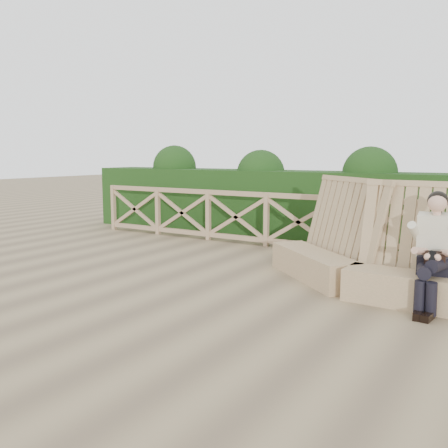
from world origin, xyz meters
The scene contains 5 objects.
ground centered at (0.00, 0.00, 0.00)m, with size 60.00×60.00×0.00m, color brown.
bench centered at (2.03, 1.27, 0.39)m, with size 3.55×1.90×1.55m.
woman centered at (2.92, 0.91, 0.75)m, with size 0.45×0.92×1.43m.
guardrail centered at (0.00, 3.50, 0.55)m, with size 10.10×0.09×1.10m.
hedge centered at (0.00, 4.70, 0.75)m, with size 12.00×1.20×1.50m, color black.
Camera 1 is at (3.97, -5.41, 1.88)m, focal length 40.00 mm.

